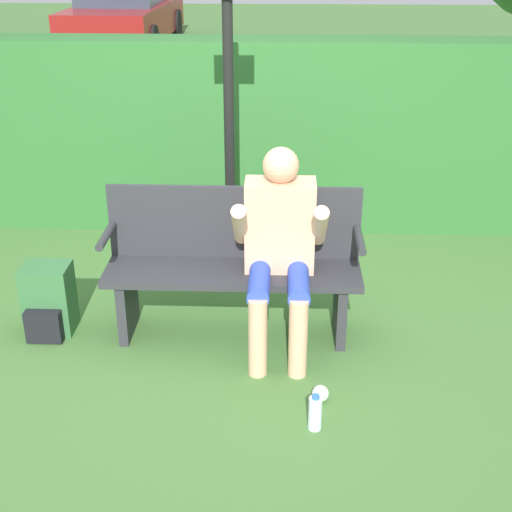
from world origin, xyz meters
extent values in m
plane|color=#426B33|center=(0.00, 0.00, 0.00)|extent=(40.00, 40.00, 0.00)
cube|color=#2D662D|center=(0.00, 1.88, 0.79)|extent=(12.00, 0.42, 1.59)
cube|color=#2D2D33|center=(0.00, 0.00, 0.44)|extent=(1.60, 0.42, 0.05)
cube|color=#2D2D33|center=(0.00, 0.19, 0.70)|extent=(1.60, 0.04, 0.48)
cube|color=#2D2D33|center=(-0.68, 0.00, 0.21)|extent=(0.06, 0.38, 0.42)
cube|color=#2D2D33|center=(0.68, 0.00, 0.21)|extent=(0.06, 0.38, 0.42)
cylinder|color=#2D2D33|center=(-0.77, 0.00, 0.68)|extent=(0.05, 0.38, 0.05)
cylinder|color=#2D2D33|center=(0.77, 0.00, 0.68)|extent=(0.05, 0.38, 0.05)
cube|color=#DBA884|center=(0.29, 0.04, 0.75)|extent=(0.42, 0.22, 0.57)
sphere|color=#DBA884|center=(0.29, 0.04, 1.13)|extent=(0.22, 0.22, 0.22)
cylinder|color=#2D47B7|center=(0.17, -0.20, 0.50)|extent=(0.13, 0.49, 0.13)
cylinder|color=#2D47B7|center=(0.41, -0.20, 0.50)|extent=(0.13, 0.49, 0.13)
cylinder|color=#DBA884|center=(0.17, -0.44, 0.25)|extent=(0.11, 0.11, 0.50)
cylinder|color=#DBA884|center=(0.41, -0.44, 0.25)|extent=(0.11, 0.11, 0.50)
cylinder|color=#DBA884|center=(0.06, -0.10, 0.81)|extent=(0.09, 0.35, 0.35)
cylinder|color=#DBA884|center=(0.52, -0.10, 0.81)|extent=(0.09, 0.35, 0.35)
cube|color=#336638|center=(-1.19, 0.01, 0.23)|extent=(0.30, 0.23, 0.46)
cube|color=black|center=(-1.19, -0.15, 0.11)|extent=(0.23, 0.08, 0.21)
cylinder|color=silver|center=(0.49, -0.94, 0.10)|extent=(0.07, 0.07, 0.19)
cylinder|color=#2D66B2|center=(0.49, -0.94, 0.20)|extent=(0.04, 0.04, 0.02)
cylinder|color=black|center=(-0.07, 0.76, 1.12)|extent=(0.07, 0.07, 2.24)
cube|color=maroon|center=(-3.09, 11.65, 0.51)|extent=(1.92, 4.31, 0.67)
cylinder|color=black|center=(-3.88, 12.99, 0.30)|extent=(0.20, 0.60, 0.60)
cylinder|color=black|center=(-2.20, 12.93, 0.30)|extent=(0.20, 0.60, 0.60)
cylinder|color=black|center=(-3.98, 10.36, 0.30)|extent=(0.20, 0.60, 0.60)
cylinder|color=black|center=(-2.30, 10.30, 0.30)|extent=(0.20, 0.60, 0.60)
sphere|color=silver|center=(0.53, -0.70, 0.05)|extent=(0.09, 0.09, 0.09)
camera|label=1|loc=(0.30, -3.97, 2.44)|focal=50.00mm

